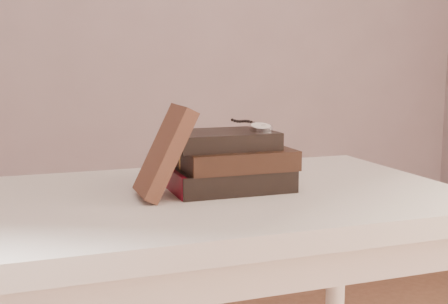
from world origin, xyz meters
name	(u,v)px	position (x,y,z in m)	size (l,w,h in m)	color
table	(203,238)	(0.00, 0.35, 0.66)	(1.00, 0.60, 0.75)	beige
book_stack	(229,162)	(0.06, 0.36, 0.80)	(0.24, 0.16, 0.12)	black
journal	(165,152)	(-0.08, 0.33, 0.84)	(0.03, 0.11, 0.18)	#3B1F16
pocket_watch	(259,127)	(0.12, 0.36, 0.87)	(0.05, 0.15, 0.02)	silver
eyeglasses	(179,153)	(-0.02, 0.44, 0.82)	(0.10, 0.11, 0.05)	silver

